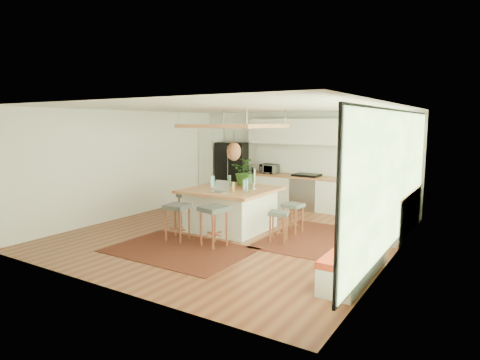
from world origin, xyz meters
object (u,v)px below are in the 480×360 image
Objects in this scene: island_plant at (245,175)px; stool_left_side at (189,209)px; stool_near_left at (178,223)px; monitor at (253,177)px; stool_right_front at (279,225)px; stool_right_back at (293,218)px; microwave at (269,168)px; fridge at (232,171)px; laptop at (218,187)px; island at (231,209)px; stool_near_right at (214,228)px.

stool_left_side is at bearing -148.85° from island_plant.
stool_near_left is 1.45× the size of monitor.
stool_right_front is 0.96× the size of stool_right_back.
monitor is 0.53m from island_plant.
stool_right_back is 1.01× the size of island_plant.
stool_near_left is 1.50× the size of microwave.
stool_right_back is at bearing 43.99° from stool_near_left.
monitor is at bearing -64.18° from microwave.
fridge is at bearing -175.73° from monitor.
island_plant is (-1.34, 0.21, 0.83)m from stool_right_back.
laptop is at bearing 59.79° from stool_near_left.
stool_right_back is 1.32× the size of microwave.
stool_left_side is 3.18m from microwave.
monitor is 1.04× the size of microwave.
stool_near_left is (-0.42, -1.34, -0.11)m from island.
stool_near_right is at bearing 4.76° from stool_near_left.
stool_right_front is 0.97× the size of island_plant.
laptop reaches higher than stool_near_right.
stool_right_front is at bearing -34.50° from island_plant.
laptop is (-0.40, 0.72, 0.70)m from stool_near_right.
stool_near_left is at bearing -64.47° from monitor.
island_plant is at bearing 102.77° from stool_near_right.
island_plant is (0.01, 0.58, 0.72)m from island.
fridge reaches higher than stool_near_left.
laptop is 0.57× the size of island_plant.
island_plant is (1.88, -2.36, 0.26)m from fridge.
stool_right_back is at bearing 61.02° from monitor.
fridge is 2.40× the size of stool_near_left.
stool_near_right is 1.94m from stool_left_side.
microwave is at bearing -10.21° from fridge.
island is 1.43m from stool_right_front.
stool_right_front is at bearing -5.77° from stool_left_side.
monitor is (-0.95, 0.61, 0.83)m from stool_right_front.
stool_left_side is (-1.55, 1.16, 0.00)m from stool_near_right.
island is 3.69× the size of microwave.
stool_right_front is at bearing -88.21° from stool_right_back.
monitor reaches higher than stool_near_left.
stool_near_right is 1.74m from monitor.
island is 0.81m from laptop.
stool_near_left is at bearing -82.72° from microwave.
stool_near_right is at bearing -136.07° from stool_right_front.
stool_near_left is 1.14× the size of stool_right_back.
laptop is at bearing -71.91° from fridge.
stool_right_front is 1.70× the size of laptop.
stool_near_right is 1.19× the size of stool_right_back.
island is 3.56× the size of monitor.
stool_right_back is (1.36, 0.38, -0.11)m from island.
stool_right_front is at bearing -55.95° from fridge.
stool_near_left is 2.02× the size of laptop.
stool_left_side is 1.56m from island_plant.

